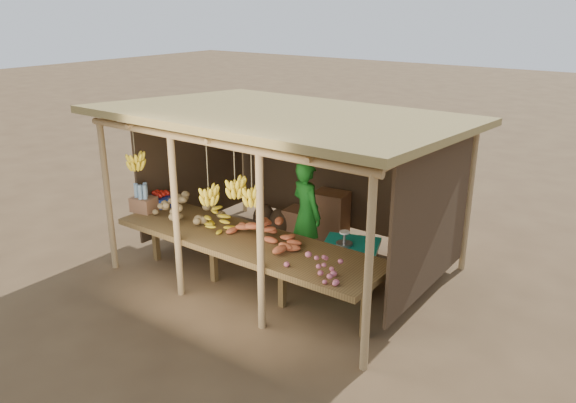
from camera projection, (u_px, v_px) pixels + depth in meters
The scene contains 13 objects.
ground at pixel (288, 268), 8.37m from camera, with size 60.00×60.00×0.00m, color brown.
stall_structure at pixel (282, 143), 7.73m from camera, with size 4.70×3.50×2.43m.
counter at pixel (246, 243), 7.40m from camera, with size 3.90×1.05×0.80m.
potato_heap at pixel (180, 205), 8.05m from camera, with size 1.12×0.67×0.37m, color olive, non-canonical shape.
sweet_potato_heap at pixel (264, 228), 7.27m from camera, with size 1.01×0.61×0.36m, color #C75C33, non-canonical shape.
onion_heap at pixel (315, 259), 6.39m from camera, with size 0.72×0.43×0.35m, color #BB5B6B, non-canonical shape.
banana_pile at pixel (214, 216), 7.68m from camera, with size 0.53×0.32×0.34m, color yellow, non-canonical shape.
tomato_basin at pixel (160, 199), 8.58m from camera, with size 0.43×0.43×0.22m.
bottle_box at pixel (144, 201), 8.31m from camera, with size 0.38×0.32×0.43m.
vendor at pixel (306, 214), 8.24m from camera, with size 0.59×0.39×1.61m, color #1A791F.
tarp_crate at pixel (350, 264), 7.66m from camera, with size 0.90×0.84×0.87m.
carton_stack at pixel (321, 219), 9.25m from camera, with size 1.14×0.45×0.85m.
burlap_sacks at pixel (272, 218), 9.67m from camera, with size 0.74×0.39×0.52m.
Camera 1 is at (4.45, -6.11, 3.72)m, focal length 35.00 mm.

